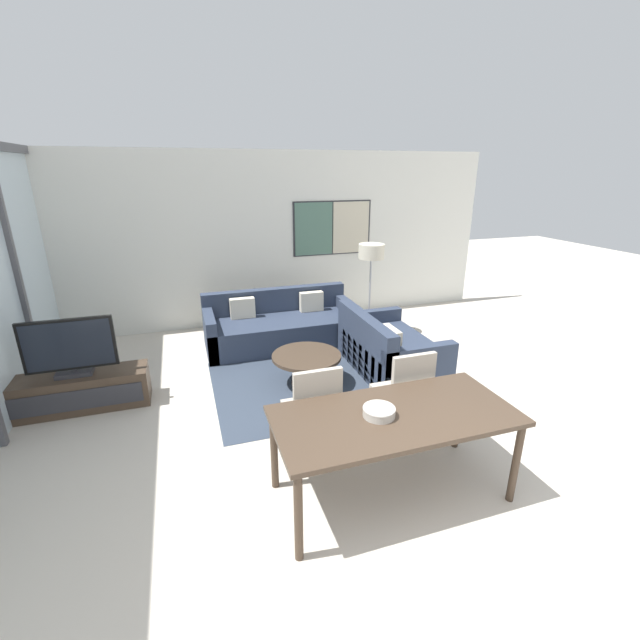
{
  "coord_description": "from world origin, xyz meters",
  "views": [
    {
      "loc": [
        -1.5,
        -1.5,
        2.51
      ],
      "look_at": [
        -0.13,
        2.68,
        0.95
      ],
      "focal_mm": 24.0,
      "sensor_mm": 36.0,
      "label": 1
    }
  ],
  "objects_px": {
    "television": "(70,349)",
    "sofa_side": "(386,351)",
    "dining_chair_left": "(314,407)",
    "dining_chair_centre": "(405,390)",
    "coffee_table": "(307,362)",
    "fruit_bowl": "(379,411)",
    "tv_console": "(79,392)",
    "floor_lamp": "(371,257)",
    "sofa_main": "(280,326)",
    "dining_table": "(395,421)"
  },
  "relations": [
    {
      "from": "dining_chair_centre",
      "to": "floor_lamp",
      "type": "distance_m",
      "value": 2.91
    },
    {
      "from": "tv_console",
      "to": "floor_lamp",
      "type": "relative_size",
      "value": 1.0
    },
    {
      "from": "television",
      "to": "fruit_bowl",
      "type": "height_order",
      "value": "television"
    },
    {
      "from": "sofa_main",
      "to": "tv_console",
      "type": "bearing_deg",
      "value": -155.37
    },
    {
      "from": "tv_console",
      "to": "television",
      "type": "xyz_separation_m",
      "value": [
        0.0,
        0.0,
        0.51
      ]
    },
    {
      "from": "dining_table",
      "to": "floor_lamp",
      "type": "relative_size",
      "value": 1.3
    },
    {
      "from": "dining_table",
      "to": "fruit_bowl",
      "type": "bearing_deg",
      "value": 175.94
    },
    {
      "from": "television",
      "to": "sofa_side",
      "type": "xyz_separation_m",
      "value": [
        3.64,
        -0.18,
        -0.45
      ]
    },
    {
      "from": "tv_console",
      "to": "dining_chair_centre",
      "type": "relative_size",
      "value": 1.52
    },
    {
      "from": "sofa_side",
      "to": "dining_chair_centre",
      "type": "height_order",
      "value": "dining_chair_centre"
    },
    {
      "from": "sofa_main",
      "to": "floor_lamp",
      "type": "relative_size",
      "value": 1.53
    },
    {
      "from": "sofa_side",
      "to": "dining_chair_centre",
      "type": "distance_m",
      "value": 1.55
    },
    {
      "from": "television",
      "to": "floor_lamp",
      "type": "height_order",
      "value": "floor_lamp"
    },
    {
      "from": "coffee_table",
      "to": "fruit_bowl",
      "type": "relative_size",
      "value": 3.37
    },
    {
      "from": "tv_console",
      "to": "coffee_table",
      "type": "bearing_deg",
      "value": -5.39
    },
    {
      "from": "television",
      "to": "sofa_main",
      "type": "height_order",
      "value": "television"
    },
    {
      "from": "coffee_table",
      "to": "dining_table",
      "type": "relative_size",
      "value": 0.45
    },
    {
      "from": "dining_table",
      "to": "dining_chair_left",
      "type": "distance_m",
      "value": 0.78
    },
    {
      "from": "dining_table",
      "to": "floor_lamp",
      "type": "bearing_deg",
      "value": 68.58
    },
    {
      "from": "coffee_table",
      "to": "dining_table",
      "type": "distance_m",
      "value": 2.06
    },
    {
      "from": "tv_console",
      "to": "floor_lamp",
      "type": "distance_m",
      "value": 4.24
    },
    {
      "from": "coffee_table",
      "to": "fruit_bowl",
      "type": "xyz_separation_m",
      "value": [
        -0.02,
        -2.01,
        0.49
      ]
    },
    {
      "from": "dining_chair_left",
      "to": "fruit_bowl",
      "type": "height_order",
      "value": "dining_chair_left"
    },
    {
      "from": "dining_table",
      "to": "dining_chair_centre",
      "type": "xyz_separation_m",
      "value": [
        0.46,
        0.65,
        -0.14
      ]
    },
    {
      "from": "television",
      "to": "sofa_side",
      "type": "distance_m",
      "value": 3.67
    },
    {
      "from": "television",
      "to": "coffee_table",
      "type": "distance_m",
      "value": 2.59
    },
    {
      "from": "tv_console",
      "to": "coffee_table",
      "type": "distance_m",
      "value": 2.55
    },
    {
      "from": "dining_chair_centre",
      "to": "television",
      "type": "bearing_deg",
      "value": 152.59
    },
    {
      "from": "dining_chair_left",
      "to": "dining_chair_centre",
      "type": "height_order",
      "value": "same"
    },
    {
      "from": "sofa_side",
      "to": "fruit_bowl",
      "type": "distance_m",
      "value": 2.41
    },
    {
      "from": "tv_console",
      "to": "sofa_side",
      "type": "distance_m",
      "value": 3.64
    },
    {
      "from": "tv_console",
      "to": "sofa_side",
      "type": "bearing_deg",
      "value": -2.88
    },
    {
      "from": "sofa_main",
      "to": "dining_chair_left",
      "type": "bearing_deg",
      "value": -97.04
    },
    {
      "from": "dining_chair_left",
      "to": "floor_lamp",
      "type": "relative_size",
      "value": 0.66
    },
    {
      "from": "dining_chair_centre",
      "to": "coffee_table",
      "type": "bearing_deg",
      "value": 112.67
    },
    {
      "from": "sofa_main",
      "to": "fruit_bowl",
      "type": "bearing_deg",
      "value": -90.33
    },
    {
      "from": "television",
      "to": "dining_chair_left",
      "type": "relative_size",
      "value": 0.95
    },
    {
      "from": "sofa_side",
      "to": "coffee_table",
      "type": "relative_size",
      "value": 1.8
    },
    {
      "from": "tv_console",
      "to": "fruit_bowl",
      "type": "xyz_separation_m",
      "value": [
        2.52,
        -2.25,
        0.58
      ]
    },
    {
      "from": "tv_console",
      "to": "dining_chair_left",
      "type": "bearing_deg",
      "value": -36.8
    },
    {
      "from": "coffee_table",
      "to": "dining_chair_centre",
      "type": "distance_m",
      "value": 1.51
    },
    {
      "from": "coffee_table",
      "to": "dining_chair_left",
      "type": "height_order",
      "value": "dining_chair_left"
    },
    {
      "from": "sofa_side",
      "to": "dining_chair_left",
      "type": "bearing_deg",
      "value": 135.23
    },
    {
      "from": "television",
      "to": "floor_lamp",
      "type": "relative_size",
      "value": 0.63
    },
    {
      "from": "television",
      "to": "sofa_side",
      "type": "bearing_deg",
      "value": -2.9
    },
    {
      "from": "coffee_table",
      "to": "fruit_bowl",
      "type": "distance_m",
      "value": 2.07
    },
    {
      "from": "floor_lamp",
      "to": "dining_chair_left",
      "type": "bearing_deg",
      "value": -123.04
    },
    {
      "from": "sofa_main",
      "to": "dining_chair_left",
      "type": "xyz_separation_m",
      "value": [
        -0.35,
        -2.81,
        0.27
      ]
    },
    {
      "from": "tv_console",
      "to": "television",
      "type": "relative_size",
      "value": 1.59
    },
    {
      "from": "sofa_side",
      "to": "coffee_table",
      "type": "distance_m",
      "value": 1.1
    }
  ]
}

